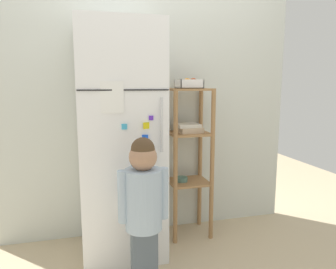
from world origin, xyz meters
TOP-DOWN VIEW (x-y plane):
  - ground_plane at (0.00, 0.00)m, footprint 6.00×6.00m
  - kitchen_wall_back at (0.00, 0.35)m, footprint 2.59×0.03m
  - refrigerator at (-0.29, 0.02)m, footprint 0.61×0.63m
  - child_standing at (-0.21, -0.49)m, footprint 0.32×0.24m
  - pantry_shelf_unit at (0.30, 0.16)m, footprint 0.35×0.32m
  - fruit_bin at (0.30, 0.15)m, footprint 0.20×0.19m

SIDE VIEW (x-z plane):
  - ground_plane at x=0.00m, z-range 0.00..0.00m
  - child_standing at x=-0.21m, z-range 0.10..1.09m
  - pantry_shelf_unit at x=0.30m, z-range 0.13..1.41m
  - refrigerator at x=-0.29m, z-range 0.00..1.75m
  - kitchen_wall_back at x=0.00m, z-range 0.00..2.25m
  - fruit_bin at x=0.30m, z-range 1.27..1.35m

